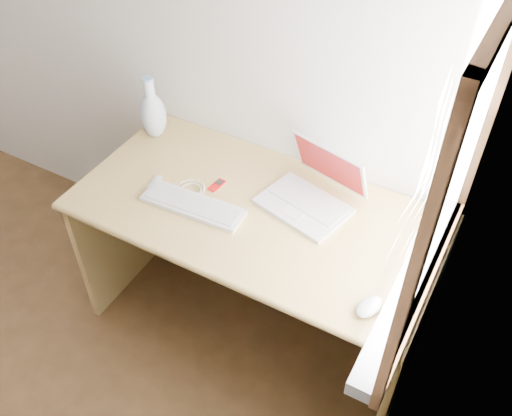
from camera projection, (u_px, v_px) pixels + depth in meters
The scene contains 9 objects.
window at pixel (453, 179), 1.62m from camera, with size 0.11×0.99×1.10m.
desk at pixel (266, 234), 2.47m from camera, with size 1.46×0.73×0.77m.
laptop at pixel (309, 191), 2.26m from camera, with size 0.39×0.36×0.23m.
external_keyboard at pixel (193, 205), 2.26m from camera, with size 0.43×0.15×0.02m.
mouse at pixel (369, 307), 1.89m from camera, with size 0.07×0.11×0.04m, color white.
ipod at pixel (217, 185), 2.36m from camera, with size 0.05×0.09×0.01m.
cable_coil at pixel (190, 189), 2.34m from camera, with size 0.12×0.12×0.01m, color white.
remote at pixel (155, 182), 2.38m from camera, with size 0.03×0.08×0.01m, color white.
vase at pixel (153, 113), 2.53m from camera, with size 0.12×0.12×0.30m.
Camera 1 is at (1.82, -0.05, 2.34)m, focal length 40.00 mm.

